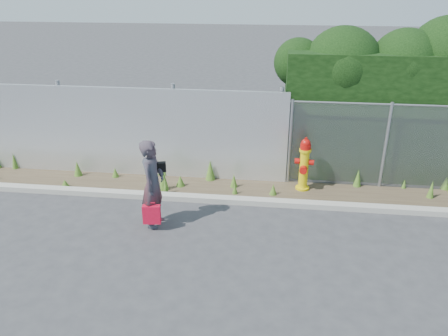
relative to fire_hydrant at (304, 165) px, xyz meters
The scene contains 10 objects.
ground 3.04m from the fire_hydrant, 117.78° to the right, with size 80.00×80.00×0.00m, color #353538.
curb 1.72m from the fire_hydrant, 148.96° to the right, with size 16.00×0.22×0.12m, color #9D9A8D.
weed_strip 1.47m from the fire_hydrant, behind, with size 16.00×1.35×0.52m.
corrugated_fence 4.67m from the fire_hydrant, behind, with size 8.50×0.21×2.30m.
chainlink_fence 2.91m from the fire_hydrant, ahead, with size 6.50×0.07×2.05m.
hedge 3.52m from the fire_hydrant, 25.20° to the left, with size 7.62×1.95×3.79m.
fire_hydrant is the anchor object (origin of this frame).
woman 3.55m from the fire_hydrant, 147.66° to the right, with size 0.65×0.43×1.78m, color #0E4E5B.
red_tote_bag 3.69m from the fire_hydrant, 144.04° to the right, with size 0.34×0.13×0.45m.
black_shoulder_bag 3.39m from the fire_hydrant, 150.46° to the right, with size 0.26×0.11×0.20m.
Camera 1 is at (0.68, -6.63, 4.57)m, focal length 35.00 mm.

